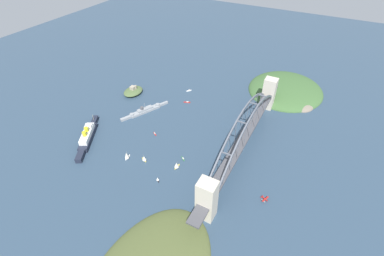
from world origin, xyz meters
TOP-DOWN VIEW (x-y plane):
  - ground_plane at (0.00, 0.00)m, footprint 1400.00×1400.00m
  - harbor_arch_bridge at (-0.00, -0.00)m, footprint 300.74×19.62m
  - headland_east_shore at (186.10, -18.22)m, footprint 146.62×133.51m
  - ocean_liner at (-85.56, 206.81)m, footprint 89.34×55.66m
  - naval_cruiser at (9.32, 173.96)m, footprint 80.85×42.24m
  - fort_island_mid_harbor at (47.06, 226.46)m, footprint 39.37×30.07m
  - seaplane_taxiing_near_bridge at (-69.23, -51.98)m, footprint 10.57×8.83m
  - small_boat_0 at (-82.44, 108.67)m, footprint 7.22×9.47m
  - small_boat_1 at (-30.31, 127.17)m, footprint 5.82×7.99m
  - small_boat_2 at (-102.73, 73.71)m, footprint 5.47×5.96m
  - small_boat_3 at (66.72, 125.29)m, footprint 5.99×11.24m
  - small_boat_4 at (101.97, 140.78)m, footprint 8.98×7.21m
  - small_boat_5 at (-90.04, 131.78)m, footprint 10.95×6.76m
  - small_boat_6 at (-73.02, 64.06)m, footprint 10.85×6.38m
  - small_boat_7 at (-55.89, 64.25)m, footprint 6.32×7.96m

SIDE VIEW (x-z plane):
  - ground_plane at x=0.00m, z-range 0.00..0.00m
  - headland_east_shore at x=186.10m, z-range -13.65..13.65m
  - small_boat_1 at x=-30.31m, z-range -0.29..1.68m
  - small_boat_3 at x=66.72m, z-range -0.29..1.89m
  - small_boat_4 at x=101.97m, z-range -0.32..1.98m
  - small_boat_7 at x=-55.89m, z-range -0.36..2.11m
  - seaplane_taxiing_near_bridge at x=-69.23m, z-range -0.25..4.75m
  - small_boat_2 at x=-102.73m, z-range -0.18..6.06m
  - naval_cruiser at x=9.32m, z-range -5.56..11.59m
  - small_boat_0 at x=-82.44m, z-range -0.37..9.02m
  - fort_island_mid_harbor at x=47.06m, z-range -3.00..12.35m
  - small_boat_6 at x=-73.02m, z-range -0.35..9.78m
  - small_boat_5 at x=-90.04m, z-range -0.45..11.47m
  - ocean_liner at x=-85.56m, z-range -3.73..15.88m
  - harbor_arch_bridge at x=0.00m, z-range -5.66..61.43m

